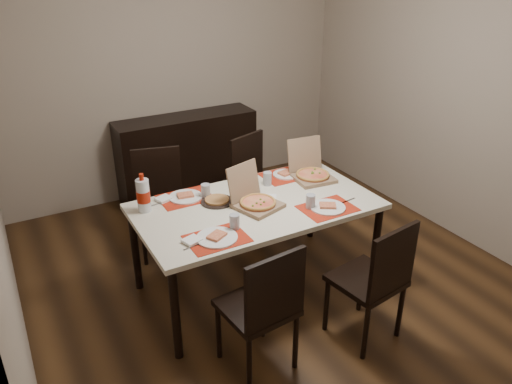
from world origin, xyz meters
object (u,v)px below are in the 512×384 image
(chair_far_right, at_px, (256,180))
(pizza_box_center, at_px, (255,200))
(chair_far_left, at_px, (160,197))
(sideboard, at_px, (188,156))
(dining_table, at_px, (256,212))
(chair_near_right, at_px, (376,278))
(dip_bowl, at_px, (253,190))
(chair_near_left, at_px, (263,306))
(soda_bottle, at_px, (143,195))

(chair_far_right, bearing_deg, pizza_box_center, -119.49)
(chair_far_left, height_order, pizza_box_center, pizza_box_center)
(sideboard, bearing_deg, chair_far_left, -124.25)
(dining_table, xyz_separation_m, chair_far_right, (0.47, 0.85, -0.17))
(sideboard, relative_size, chair_near_right, 1.61)
(dining_table, distance_m, dip_bowl, 0.23)
(chair_near_left, bearing_deg, dining_table, 63.83)
(chair_far_right, bearing_deg, chair_near_right, -92.40)
(dining_table, relative_size, dip_bowl, 16.92)
(chair_far_left, bearing_deg, pizza_box_center, -65.99)
(chair_near_right, xyz_separation_m, chair_far_right, (0.07, 1.77, 0.00))
(chair_near_right, bearing_deg, pizza_box_center, 115.27)
(chair_near_left, bearing_deg, chair_far_right, 62.33)
(pizza_box_center, height_order, soda_bottle, pizza_box_center)
(chair_far_right, bearing_deg, chair_near_left, -117.67)
(chair_near_right, relative_size, chair_far_left, 1.00)
(sideboard, distance_m, pizza_box_center, 1.94)
(chair_far_right, bearing_deg, sideboard, 105.65)
(chair_near_right, height_order, pizza_box_center, pizza_box_center)
(dining_table, xyz_separation_m, soda_bottle, (-0.77, 0.30, 0.19))
(dining_table, relative_size, chair_near_right, 1.94)
(chair_far_left, xyz_separation_m, chair_far_right, (0.92, -0.09, 0.00))
(pizza_box_center, xyz_separation_m, soda_bottle, (-0.74, 0.33, 0.07))
(dining_table, bearing_deg, chair_near_left, -116.17)
(sideboard, xyz_separation_m, soda_bottle, (-0.95, -1.57, 0.43))
(sideboard, relative_size, soda_bottle, 5.07)
(chair_far_right, xyz_separation_m, dip_bowl, (-0.38, -0.65, 0.25))
(chair_far_left, bearing_deg, sideboard, 55.75)
(sideboard, relative_size, chair_far_right, 1.61)
(dining_table, height_order, chair_far_left, chair_far_left)
(chair_far_left, relative_size, soda_bottle, 3.14)
(sideboard, xyz_separation_m, chair_far_left, (-0.64, -0.94, 0.06))
(chair_far_left, bearing_deg, dip_bowl, -53.57)
(dining_table, height_order, pizza_box_center, pizza_box_center)
(pizza_box_center, distance_m, dip_bowl, 0.26)
(dining_table, height_order, dip_bowl, dip_bowl)
(sideboard, bearing_deg, soda_bottle, -121.20)
(dining_table, xyz_separation_m, chair_near_left, (-0.40, -0.81, -0.17))
(dining_table, height_order, soda_bottle, soda_bottle)
(dining_table, bearing_deg, chair_near_right, -66.67)
(chair_far_right, bearing_deg, dip_bowl, -120.66)
(chair_near_left, bearing_deg, sideboard, 77.74)
(soda_bottle, bearing_deg, sideboard, 58.80)
(chair_near_left, bearing_deg, dip_bowl, 64.33)
(chair_near_left, height_order, dip_bowl, chair_near_left)
(dining_table, xyz_separation_m, chair_far_left, (-0.45, 0.93, -0.17))
(sideboard, bearing_deg, pizza_box_center, -96.29)
(dip_bowl, bearing_deg, chair_far_left, 126.43)
(dining_table, bearing_deg, sideboard, 84.35)
(chair_near_left, distance_m, chair_far_left, 1.74)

